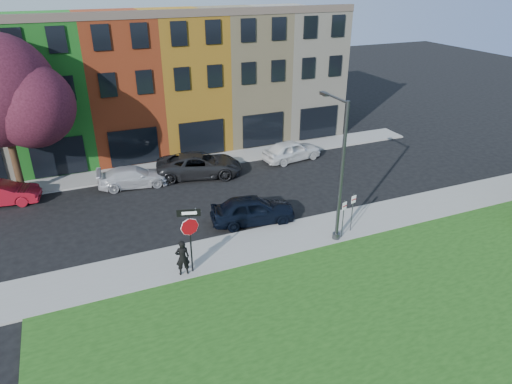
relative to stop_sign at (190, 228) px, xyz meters
name	(u,v)px	position (x,y,z in m)	size (l,w,h in m)	color
ground	(303,273)	(4.75, -1.98, -2.45)	(120.00, 120.00, 0.00)	black
sidewalk_near	(309,233)	(6.75, 1.02, -2.39)	(40.00, 3.00, 0.12)	gray
sidewalk_far	(167,167)	(1.75, 13.02, -2.39)	(40.00, 2.40, 0.12)	gray
rowhouse_block	(151,80)	(2.25, 19.20, 2.54)	(30.00, 10.12, 10.00)	#BCB39C
stop_sign	(190,228)	(0.00, 0.00, 0.00)	(1.02, 0.33, 3.27)	black
man	(182,258)	(-0.44, -0.03, -1.44)	(0.68, 0.48, 1.78)	black
sedan_near	(253,209)	(4.44, 3.40, -1.65)	(4.91, 2.59, 1.59)	black
parked_car_red	(0,194)	(-8.74, 11.29, -1.73)	(4.52, 2.14, 1.43)	maroon
parked_car_silver	(133,177)	(-0.94, 10.85, -1.79)	(4.69, 2.29, 1.31)	silver
parked_car_dark	(199,165)	(3.52, 10.80, -1.65)	(6.24, 3.95, 1.61)	black
parked_car_white	(292,150)	(10.69, 10.94, -1.68)	(4.70, 2.42, 1.53)	white
street_lamp	(339,172)	(7.74, 0.14, 1.37)	(0.40, 2.58, 7.33)	#404244
parking_sign_a	(343,215)	(8.06, -0.09, -0.98)	(0.31, 0.14, 2.16)	#404244
parking_sign_b	(353,208)	(8.88, 0.30, -0.96)	(0.32, 0.12, 2.20)	#404244
tree_purple	(1,93)	(-7.51, 12.28, 4.02)	(7.78, 6.80, 9.76)	black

